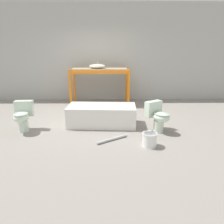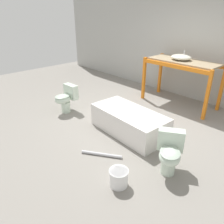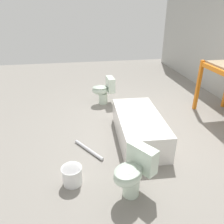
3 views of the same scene
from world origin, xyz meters
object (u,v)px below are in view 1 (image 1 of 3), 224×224
Objects in this scene: sink_basin at (97,66)px; toilet_far at (23,116)px; toilet_near at (158,116)px; bathtub_main at (102,114)px; bucket_white at (150,139)px.

sink_basin is 0.78× the size of toilet_far.
toilet_far is at bearing 146.04° from toilet_near.
toilet_far reaches higher than bathtub_main.
bathtub_main reaches higher than bucket_white.
sink_basin is 2.98m from toilet_far.
toilet_near is at bearing 67.81° from bucket_white.
bathtub_main is at bearing 127.62° from bucket_white.
toilet_near is at bearing -16.37° from bathtub_main.
toilet_near is at bearing -60.02° from sink_basin.
sink_basin is 0.78× the size of toilet_near.
toilet_far is 2.77m from bucket_white.
toilet_near reaches higher than bathtub_main.
toilet_near is 2.32× the size of bucket_white.
toilet_far is at bearing 162.74° from bucket_white.
bathtub_main is 1.52m from bucket_white.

